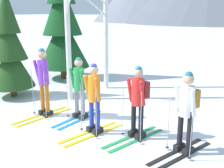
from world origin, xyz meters
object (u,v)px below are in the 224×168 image
at_px(pine_tree_near, 62,22).
at_px(birch_tree_tall, 67,25).
at_px(skier_in_green, 79,86).
at_px(skier_in_purple, 43,79).
at_px(skier_in_orange, 94,96).
at_px(skier_in_red, 138,99).
at_px(pine_tree_mid, 9,48).
at_px(birch_tree_slender, 106,18).
at_px(skier_in_white, 187,109).

xyz_separation_m(pine_tree_near, birch_tree_tall, (2.15, -2.13, 0.01)).
distance_m(skier_in_green, birch_tree_tall, 2.27).
height_order(skier_in_purple, skier_in_orange, skier_in_purple).
relative_size(skier_in_orange, birch_tree_tall, 0.37).
relative_size(skier_in_red, pine_tree_mid, 0.48).
bearing_deg(birch_tree_slender, birch_tree_tall, -97.76).
height_order(skier_in_orange, birch_tree_tall, birch_tree_tall).
bearing_deg(pine_tree_mid, skier_in_red, -6.81).
bearing_deg(skier_in_green, skier_in_white, -6.16).
height_order(pine_tree_near, birch_tree_tall, pine_tree_near).
relative_size(pine_tree_mid, birch_tree_slender, 0.70).
distance_m(skier_in_orange, skier_in_red, 1.01).
relative_size(skier_in_red, birch_tree_slender, 0.34).
distance_m(skier_in_red, birch_tree_tall, 3.69).
relative_size(skier_in_purple, birch_tree_slender, 0.37).
xyz_separation_m(skier_in_green, birch_tree_tall, (-1.30, 1.13, 1.49)).
relative_size(skier_in_orange, birch_tree_slender, 0.35).
bearing_deg(skier_in_green, pine_tree_mid, 173.20).
bearing_deg(skier_in_orange, pine_tree_near, 138.58).
bearing_deg(skier_in_white, skier_in_orange, -174.00).
bearing_deg(skier_in_orange, skier_in_red, 18.16).
relative_size(skier_in_orange, pine_tree_mid, 0.49).
bearing_deg(pine_tree_mid, birch_tree_tall, 22.59).
height_order(skier_in_green, skier_in_white, skier_in_white).
distance_m(pine_tree_near, birch_tree_tall, 3.03).
xyz_separation_m(skier_in_orange, skier_in_white, (2.07, 0.22, 0.04)).
height_order(skier_in_red, birch_tree_slender, birch_tree_slender).
xyz_separation_m(skier_in_green, skier_in_red, (1.82, -0.22, 0.03)).
relative_size(skier_in_purple, pine_tree_near, 0.36).
bearing_deg(birch_tree_tall, pine_tree_mid, -157.41).
height_order(pine_tree_mid, birch_tree_slender, birch_tree_slender).
relative_size(skier_in_white, birch_tree_tall, 0.36).
bearing_deg(skier_in_white, skier_in_green, 173.84).
bearing_deg(pine_tree_mid, skier_in_purple, -18.04).
distance_m(skier_in_orange, pine_tree_mid, 4.15).
bearing_deg(pine_tree_near, skier_in_red, -33.48).
xyz_separation_m(skier_in_red, skier_in_white, (1.11, -0.10, 0.02)).
height_order(skier_in_orange, pine_tree_mid, pine_tree_mid).
xyz_separation_m(skier_in_green, pine_tree_near, (-3.44, 3.26, 1.47)).
height_order(skier_in_red, birch_tree_tall, birch_tree_tall).
bearing_deg(birch_tree_slender, skier_in_orange, -60.59).
relative_size(skier_in_orange, skier_in_red, 1.02).
xyz_separation_m(pine_tree_near, pine_tree_mid, (0.32, -2.89, -0.74)).
distance_m(skier_in_purple, birch_tree_tall, 2.03).
bearing_deg(pine_tree_mid, skier_in_green, -6.80).
height_order(birch_tree_tall, birch_tree_slender, birch_tree_slender).
xyz_separation_m(pine_tree_mid, birch_tree_slender, (2.06, 2.50, 0.91)).
bearing_deg(pine_tree_near, skier_in_orange, -41.42).
xyz_separation_m(skier_in_orange, pine_tree_near, (-4.30, 3.80, 1.46)).
distance_m(skier_in_red, birch_tree_slender, 4.52).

